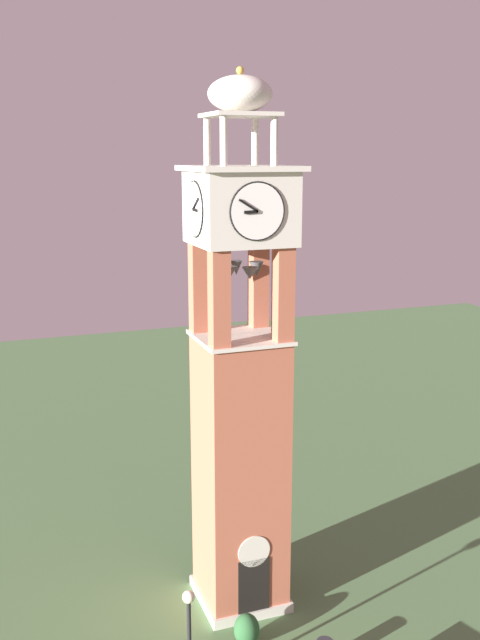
% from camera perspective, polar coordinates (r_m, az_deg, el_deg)
% --- Properties ---
extents(ground, '(80.00, 80.00, 0.00)m').
position_cam_1_polar(ground, '(27.01, 0.00, -21.20)').
color(ground, '#517547').
extents(clock_tower, '(3.24, 3.24, 17.73)m').
position_cam_1_polar(clock_tower, '(23.65, 0.00, -6.19)').
color(clock_tower, '#AD5B42').
rests_on(clock_tower, ground).
extents(lamp_post, '(0.36, 0.36, 3.37)m').
position_cam_1_polar(lamp_post, '(21.88, -4.07, -22.86)').
color(lamp_post, black).
rests_on(lamp_post, ground).
extents(shrub_near_entry, '(0.82, 0.82, 1.06)m').
position_cam_1_polar(shrub_near_entry, '(24.70, 0.53, -23.38)').
color(shrub_near_entry, '#28562D').
rests_on(shrub_near_entry, ground).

